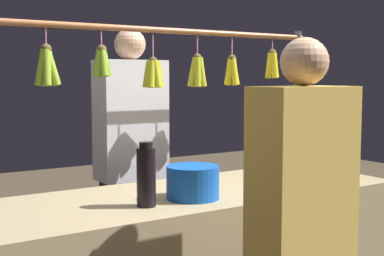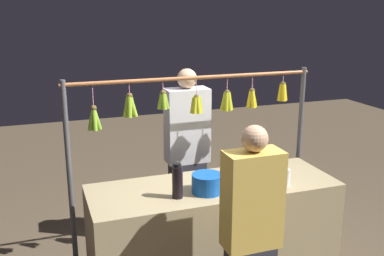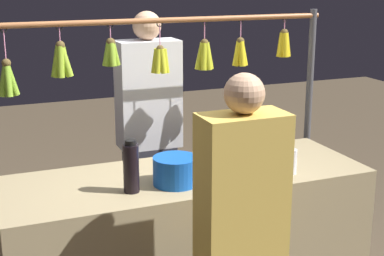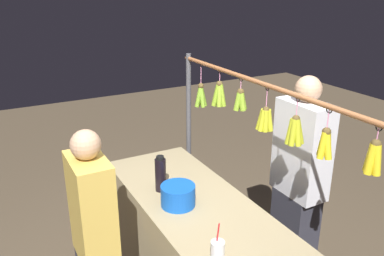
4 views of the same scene
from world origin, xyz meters
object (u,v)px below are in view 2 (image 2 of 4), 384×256
(water_bottle, at_px, (177,181))
(drink_cup, at_px, (285,177))
(vendor_person, at_px, (187,158))
(customer_person, at_px, (251,241))
(blue_bucket, at_px, (207,183))

(water_bottle, xyz_separation_m, drink_cup, (-0.86, 0.06, -0.06))
(drink_cup, distance_m, vendor_person, 1.11)
(water_bottle, height_order, drink_cup, water_bottle)
(drink_cup, distance_m, customer_person, 0.77)
(water_bottle, bearing_deg, vendor_person, -112.84)
(customer_person, bearing_deg, blue_bucket, -82.43)
(water_bottle, relative_size, drink_cup, 1.13)
(water_bottle, relative_size, vendor_person, 0.16)
(water_bottle, xyz_separation_m, blue_bucket, (-0.24, -0.02, -0.06))
(vendor_person, relative_size, customer_person, 1.09)
(blue_bucket, relative_size, vendor_person, 0.14)
(vendor_person, bearing_deg, drink_cup, 115.20)
(drink_cup, relative_size, customer_person, 0.15)
(blue_bucket, height_order, vendor_person, vendor_person)
(drink_cup, bearing_deg, vendor_person, -64.80)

